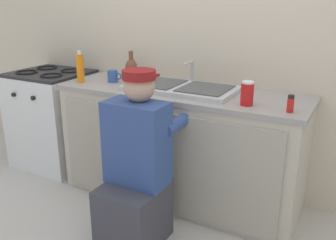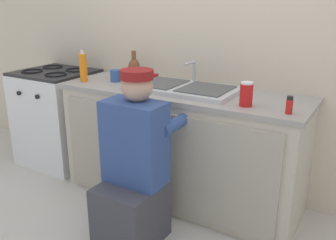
% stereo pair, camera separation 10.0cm
% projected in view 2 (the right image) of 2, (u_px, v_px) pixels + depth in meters
% --- Properties ---
extents(ground_plane, '(12.00, 12.00, 0.00)m').
position_uv_depth(ground_plane, '(161.00, 213.00, 2.74)').
color(ground_plane, beige).
extents(back_wall, '(6.00, 0.10, 2.50)m').
position_uv_depth(back_wall, '(204.00, 32.00, 2.88)').
color(back_wall, beige).
rests_on(back_wall, ground_plane).
extents(counter_cabinet, '(1.81, 0.62, 0.83)m').
position_uv_depth(counter_cabinet, '(181.00, 147.00, 2.85)').
color(counter_cabinet, beige).
rests_on(counter_cabinet, ground_plane).
extents(countertop, '(1.85, 0.62, 0.04)m').
position_uv_depth(countertop, '(182.00, 92.00, 2.72)').
color(countertop, '#9E9993').
rests_on(countertop, counter_cabinet).
extents(sink_double_basin, '(0.80, 0.44, 0.19)m').
position_uv_depth(sink_double_basin, '(182.00, 87.00, 2.71)').
color(sink_double_basin, silver).
rests_on(sink_double_basin, countertop).
extents(stove_range, '(0.65, 0.62, 0.89)m').
position_uv_depth(stove_range, '(59.00, 117.00, 3.48)').
color(stove_range, white).
rests_on(stove_range, ground_plane).
extents(plumber_person, '(0.42, 0.61, 1.10)m').
position_uv_depth(plumber_person, '(134.00, 174.00, 2.33)').
color(plumber_person, '#3F3F47').
rests_on(plumber_person, ground_plane).
extents(soap_bottle_orange, '(0.06, 0.06, 0.25)m').
position_uv_depth(soap_bottle_orange, '(83.00, 67.00, 2.95)').
color(soap_bottle_orange, orange).
rests_on(soap_bottle_orange, countertop).
extents(spice_bottle_red, '(0.04, 0.04, 0.10)m').
position_uv_depth(spice_bottle_red, '(289.00, 105.00, 2.16)').
color(spice_bottle_red, red).
rests_on(spice_bottle_red, countertop).
extents(vase_decorative, '(0.10, 0.10, 0.23)m').
position_uv_depth(vase_decorative, '(134.00, 68.00, 3.05)').
color(vase_decorative, brown).
rests_on(vase_decorative, countertop).
extents(coffee_mug, '(0.13, 0.08, 0.09)m').
position_uv_depth(coffee_mug, '(116.00, 76.00, 2.97)').
color(coffee_mug, '#335699').
rests_on(coffee_mug, countertop).
extents(soda_cup_red, '(0.08, 0.08, 0.15)m').
position_uv_depth(soda_cup_red, '(246.00, 94.00, 2.30)').
color(soda_cup_red, red).
rests_on(soda_cup_red, countertop).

